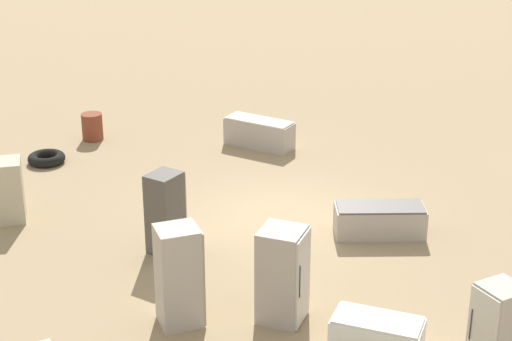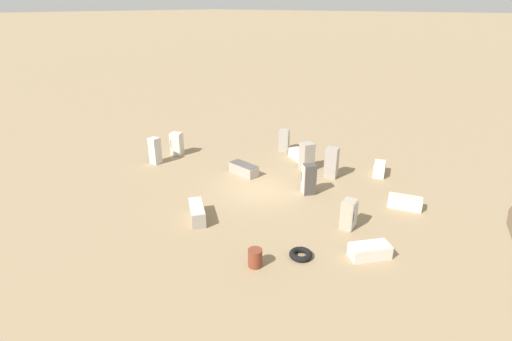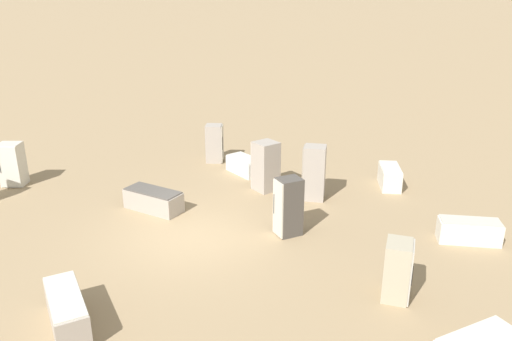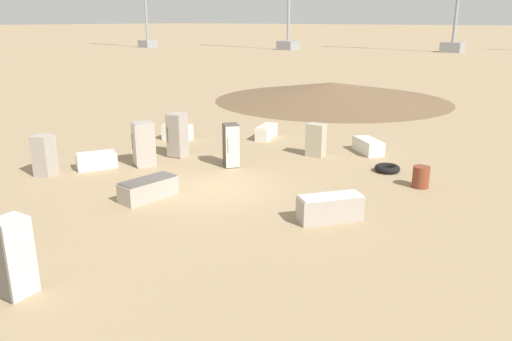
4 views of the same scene
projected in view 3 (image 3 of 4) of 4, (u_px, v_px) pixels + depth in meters
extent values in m
plane|color=#9E8460|center=(189.00, 237.00, 14.34)|extent=(1000.00, 1000.00, 0.00)
cube|color=#A89E93|center=(67.00, 312.00, 10.38)|extent=(1.67, 1.91, 0.74)
cube|color=silver|center=(64.00, 296.00, 10.25)|extent=(1.61, 1.84, 0.04)
cube|color=#A89E93|center=(214.00, 143.00, 20.40)|extent=(0.83, 0.83, 1.55)
cube|color=beige|center=(222.00, 143.00, 20.38)|extent=(0.59, 0.27, 1.49)
cylinder|color=#2D2D2D|center=(222.00, 143.00, 20.14)|extent=(0.02, 0.02, 0.54)
cube|color=#A89E93|center=(266.00, 166.00, 17.44)|extent=(1.00, 1.00, 1.75)
cube|color=#BCB7AD|center=(259.00, 163.00, 17.73)|extent=(0.65, 0.37, 1.68)
cylinder|color=#2D2D2D|center=(264.00, 159.00, 17.87)|extent=(0.02, 0.02, 0.61)
cube|color=#A89E93|center=(314.00, 173.00, 16.66)|extent=(0.81, 0.84, 1.86)
cube|color=gray|center=(303.00, 172.00, 16.73)|extent=(0.63, 0.19, 1.78)
cylinder|color=#2D2D2D|center=(303.00, 167.00, 16.92)|extent=(0.02, 0.02, 0.65)
cube|color=white|center=(245.00, 166.00, 19.24)|extent=(1.34, 1.66, 0.59)
cube|color=silver|center=(244.00, 158.00, 19.13)|extent=(1.28, 1.60, 0.04)
cube|color=#A89E93|center=(153.00, 201.00, 16.00)|extent=(0.96, 1.98, 0.63)
cube|color=#56514C|center=(153.00, 191.00, 15.88)|extent=(0.92, 1.90, 0.04)
cube|color=#B2A88E|center=(397.00, 270.00, 11.29)|extent=(0.81, 0.65, 1.40)
cube|color=#BCB7AD|center=(411.00, 272.00, 11.20)|extent=(0.72, 0.12, 1.35)
cylinder|color=#2D2D2D|center=(412.00, 276.00, 10.93)|extent=(0.02, 0.02, 0.49)
cube|color=#4C4742|center=(289.00, 207.00, 14.22)|extent=(0.87, 0.86, 1.72)
cube|color=beige|center=(278.00, 209.00, 14.07)|extent=(0.38, 0.45, 1.65)
cylinder|color=#2D2D2D|center=(274.00, 204.00, 14.20)|extent=(0.02, 0.02, 0.60)
cube|color=silver|center=(390.00, 177.00, 17.87)|extent=(1.54, 1.08, 0.73)
cube|color=silver|center=(391.00, 167.00, 17.74)|extent=(1.48, 1.04, 0.04)
cube|color=beige|center=(12.00, 164.00, 17.91)|extent=(0.91, 0.97, 1.57)
cube|color=silver|center=(8.00, 167.00, 17.59)|extent=(0.34, 0.68, 1.50)
cylinder|color=#2D2D2D|center=(0.00, 166.00, 17.54)|extent=(0.02, 0.02, 0.55)
cube|color=silver|center=(469.00, 232.00, 13.95)|extent=(1.05, 1.77, 0.63)
cube|color=beige|center=(471.00, 221.00, 13.84)|extent=(1.01, 1.70, 0.04)
cube|color=silver|center=(482.00, 339.00, 9.24)|extent=(1.71, 1.58, 0.04)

